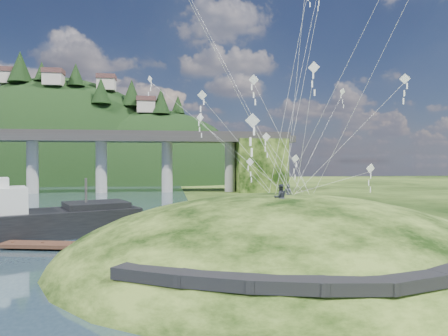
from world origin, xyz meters
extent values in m
plane|color=black|center=(0.00, 0.00, 0.00)|extent=(320.00, 320.00, 0.00)
ellipsoid|color=black|center=(8.00, 2.00, -1.50)|extent=(36.00, 32.00, 13.00)
cube|color=black|center=(-1.50, -8.00, 2.03)|extent=(4.32, 3.62, 0.71)
cube|color=black|center=(1.50, -9.65, 2.09)|extent=(4.10, 2.97, 0.61)
cube|color=black|center=(4.50, -10.65, 2.08)|extent=(3.85, 2.37, 0.62)
cube|color=black|center=(7.50, -11.10, 2.04)|extent=(3.62, 1.83, 0.66)
cube|color=black|center=(10.50, -10.90, 2.05)|extent=(3.82, 2.27, 0.68)
cylinder|color=gray|center=(-32.00, 70.00, 6.50)|extent=(2.60, 2.60, 13.00)
cylinder|color=gray|center=(-16.50, 70.00, 6.50)|extent=(2.60, 2.60, 13.00)
cylinder|color=gray|center=(-1.00, 70.00, 6.50)|extent=(2.60, 2.60, 13.00)
cylinder|color=gray|center=(14.50, 70.00, 6.50)|extent=(2.60, 2.60, 13.00)
cube|color=black|center=(22.00, 70.00, 6.50)|extent=(12.00, 11.00, 13.00)
ellipsoid|color=black|center=(-40.00, 126.00, -6.00)|extent=(96.00, 68.00, 88.00)
ellipsoid|color=black|center=(-5.00, 118.00, -10.00)|extent=(76.00, 56.00, 72.00)
cone|color=black|center=(-49.87, 114.63, 39.23)|extent=(8.01, 8.01, 10.54)
cone|color=black|center=(-42.87, 114.06, 37.88)|extent=(4.97, 4.97, 6.54)
cone|color=black|center=(-31.40, 112.04, 36.68)|extent=(5.83, 5.83, 7.67)
cone|color=black|center=(-22.45, 107.08, 30.58)|extent=(6.47, 6.47, 8.51)
cone|color=black|center=(-13.22, 113.99, 31.23)|extent=(7.13, 7.13, 9.38)
cone|color=black|center=(-3.12, 109.03, 27.87)|extent=(6.56, 6.56, 8.63)
cone|color=black|center=(2.77, 114.63, 27.68)|extent=(4.88, 4.88, 6.42)
cube|color=beige|center=(-55.00, 118.00, 35.99)|extent=(6.00, 5.00, 4.00)
cube|color=#53322F|center=(-55.00, 118.00, 38.69)|extent=(6.40, 5.40, 1.60)
cube|color=beige|center=(-38.00, 110.00, 34.28)|extent=(6.00, 5.00, 4.00)
cube|color=#53322F|center=(-38.00, 110.00, 36.98)|extent=(6.40, 5.40, 1.60)
cube|color=beige|center=(-22.00, 116.00, 34.18)|extent=(6.00, 5.00, 4.00)
cube|color=#53322F|center=(-22.00, 116.00, 36.88)|extent=(6.40, 5.40, 1.60)
cube|color=beige|center=(-8.00, 110.00, 25.88)|extent=(6.00, 5.00, 4.00)
cube|color=#53322F|center=(-8.00, 110.00, 28.58)|extent=(6.40, 5.40, 1.60)
cube|color=black|center=(-14.93, 12.94, 1.33)|extent=(23.07, 14.37, 2.65)
cube|color=black|center=(-8.35, 15.71, 2.96)|extent=(7.63, 7.08, 0.61)
cylinder|color=#2D2B2B|center=(-9.29, 15.32, 4.29)|extent=(0.25, 0.25, 3.06)
cube|color=#382117|center=(-8.84, 7.42, 0.40)|extent=(12.69, 4.73, 0.31)
cylinder|color=#382117|center=(-14.09, 8.63, 0.18)|extent=(0.27, 0.27, 0.90)
cylinder|color=#382117|center=(-11.47, 8.03, 0.18)|extent=(0.27, 0.27, 0.90)
cylinder|color=#382117|center=(-8.84, 7.42, 0.18)|extent=(0.27, 0.27, 0.90)
cylinder|color=#382117|center=(-6.22, 6.82, 0.18)|extent=(0.27, 0.27, 0.90)
cylinder|color=#382117|center=(-3.60, 6.22, 0.18)|extent=(0.27, 0.27, 0.90)
imported|color=#23272F|center=(8.44, 1.93, 5.80)|extent=(0.66, 0.51, 1.60)
imported|color=#23272F|center=(7.28, 0.01, 5.93)|extent=(0.99, 0.79, 1.97)
cube|color=silver|center=(4.20, -4.74, 10.00)|extent=(0.84, 0.38, 0.85)
cube|color=silver|center=(4.20, -4.74, 9.37)|extent=(0.12, 0.03, 0.51)
cube|color=silver|center=(4.20, -4.74, 8.74)|extent=(0.12, 0.03, 0.51)
cube|color=silver|center=(4.20, -4.74, 8.12)|extent=(0.12, 0.03, 0.51)
cube|color=silver|center=(16.23, 9.32, 14.44)|extent=(0.65, 0.25, 0.65)
cube|color=silver|center=(16.23, 9.32, 13.96)|extent=(0.08, 0.07, 0.39)
cube|color=silver|center=(16.23, 9.32, 13.48)|extent=(0.08, 0.07, 0.39)
cube|color=silver|center=(16.23, 9.32, 13.01)|extent=(0.08, 0.07, 0.39)
cube|color=silver|center=(5.62, 1.49, 13.71)|extent=(0.72, 0.39, 0.75)
cube|color=silver|center=(5.62, 1.49, 13.16)|extent=(0.10, 0.03, 0.45)
cube|color=silver|center=(5.62, 1.49, 12.60)|extent=(0.10, 0.03, 0.45)
cube|color=silver|center=(5.62, 1.49, 12.05)|extent=(0.10, 0.03, 0.45)
cube|color=silver|center=(16.08, -1.34, 13.51)|extent=(0.65, 0.44, 0.73)
cube|color=silver|center=(16.08, -1.34, 12.97)|extent=(0.10, 0.05, 0.43)
cube|color=silver|center=(16.08, -1.34, 12.44)|extent=(0.10, 0.05, 0.43)
cube|color=silver|center=(16.08, -1.34, 11.91)|extent=(0.10, 0.05, 0.43)
cube|color=silver|center=(-2.50, 11.68, 15.59)|extent=(0.47, 0.55, 0.68)
cube|color=silver|center=(-2.50, 11.68, 15.10)|extent=(0.08, 0.07, 0.40)
cube|color=silver|center=(-2.50, 11.68, 14.62)|extent=(0.08, 0.07, 0.40)
cube|color=silver|center=(-2.50, 11.68, 14.13)|extent=(0.08, 0.07, 0.40)
cube|color=silver|center=(1.62, 0.14, 12.24)|extent=(0.68, 0.26, 0.67)
cube|color=silver|center=(1.62, 0.14, 11.75)|extent=(0.09, 0.02, 0.40)
cube|color=silver|center=(1.62, 0.14, 11.26)|extent=(0.09, 0.02, 0.40)
cube|color=silver|center=(1.62, 0.14, 10.76)|extent=(0.09, 0.02, 0.40)
cube|color=silver|center=(5.69, 3.10, 7.53)|extent=(0.54, 0.47, 0.67)
cube|color=silver|center=(5.69, 3.10, 7.05)|extent=(0.09, 0.05, 0.39)
cube|color=silver|center=(5.69, 3.10, 6.57)|extent=(0.09, 0.05, 0.39)
cube|color=silver|center=(5.69, 3.10, 6.09)|extent=(0.09, 0.05, 0.39)
cube|color=silver|center=(2.36, 11.19, 11.86)|extent=(0.66, 0.53, 0.80)
cube|color=silver|center=(2.36, 11.19, 11.29)|extent=(0.10, 0.07, 0.47)
cube|color=silver|center=(2.36, 11.19, 10.72)|extent=(0.10, 0.07, 0.47)
cube|color=silver|center=(2.36, 11.19, 10.14)|extent=(0.10, 0.07, 0.47)
cube|color=silver|center=(9.98, 0.56, 14.56)|extent=(0.75, 0.50, 0.86)
cube|color=silver|center=(9.98, 0.56, 13.95)|extent=(0.11, 0.06, 0.50)
cube|color=silver|center=(9.98, 0.56, 13.34)|extent=(0.11, 0.06, 0.50)
cube|color=silver|center=(9.98, 0.56, 12.73)|extent=(0.11, 0.06, 0.50)
cube|color=silver|center=(10.24, 2.44, 19.98)|extent=(0.09, 0.04, 0.40)
cube|color=silver|center=(11.08, 8.20, 7.83)|extent=(0.80, 0.27, 0.79)
cube|color=silver|center=(11.08, 8.20, 7.25)|extent=(0.10, 0.08, 0.47)
cube|color=silver|center=(11.08, 8.20, 6.67)|extent=(0.10, 0.08, 0.47)
cube|color=silver|center=(11.08, 8.20, 6.09)|extent=(0.10, 0.08, 0.47)
cube|color=silver|center=(14.65, 0.81, 7.03)|extent=(0.76, 0.23, 0.76)
cube|color=silver|center=(14.65, 0.81, 6.49)|extent=(0.10, 0.07, 0.45)
cube|color=silver|center=(14.65, 0.81, 5.94)|extent=(0.10, 0.07, 0.45)
cube|color=silver|center=(14.65, 0.81, 5.39)|extent=(0.10, 0.07, 0.45)
cube|color=silver|center=(8.48, 8.97, 9.91)|extent=(0.69, 0.51, 0.81)
cube|color=silver|center=(8.48, 8.97, 9.32)|extent=(0.11, 0.06, 0.48)
cube|color=silver|center=(8.48, 8.97, 8.74)|extent=(0.11, 0.06, 0.48)
cube|color=silver|center=(8.48, 8.97, 8.16)|extent=(0.11, 0.06, 0.48)
cube|color=silver|center=(14.12, 10.57, 23.46)|extent=(0.10, 0.09, 0.50)
cube|color=silver|center=(14.12, 10.57, 22.85)|extent=(0.10, 0.09, 0.50)
camera|label=1|loc=(-0.77, -27.95, 7.60)|focal=32.00mm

